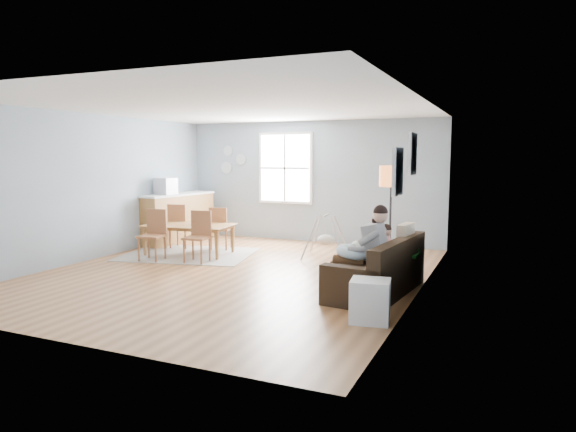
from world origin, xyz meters
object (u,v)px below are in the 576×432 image
at_px(floor_lamp, 391,186).
at_px(chair_ne, 220,226).
at_px(chair_se, 199,233).
at_px(counter, 178,217).
at_px(father, 365,248).
at_px(chair_nw, 179,223).
at_px(sofa, 380,274).
at_px(dining_table, 189,240).
at_px(storage_cube, 369,301).
at_px(chair_sw, 154,231).
at_px(toddler, 380,245).
at_px(monitor, 166,186).
at_px(baby_swing, 326,239).

relative_size(floor_lamp, chair_ne, 2.01).
xyz_separation_m(chair_se, counter, (-1.66, 1.68, 0.02)).
distance_m(father, chair_nw, 4.97).
xyz_separation_m(sofa, father, (-0.15, -0.26, 0.40)).
bearing_deg(chair_nw, father, -24.69).
height_order(floor_lamp, dining_table, floor_lamp).
distance_m(storage_cube, chair_sw, 4.99).
height_order(storage_cube, chair_se, chair_se).
bearing_deg(chair_se, storage_cube, -29.61).
xyz_separation_m(father, chair_se, (-3.39, 1.09, -0.15)).
relative_size(toddler, dining_table, 0.45).
bearing_deg(chair_se, counter, 134.79).
bearing_deg(storage_cube, father, 108.33).
relative_size(monitor, baby_swing, 0.46).
distance_m(father, dining_table, 4.27).
bearing_deg(chair_se, toddler, -10.36).
bearing_deg(toddler, father, -102.87).
bearing_deg(baby_swing, chair_se, -148.61).
relative_size(sofa, father, 1.58).
relative_size(dining_table, chair_ne, 1.90).
height_order(chair_nw, chair_ne, chair_nw).
distance_m(sofa, chair_sw, 4.46).
height_order(sofa, toddler, toddler).
relative_size(father, toddler, 1.69).
height_order(floor_lamp, chair_ne, floor_lamp).
height_order(dining_table, chair_se, chair_se).
bearing_deg(monitor, chair_sw, -60.84).
height_order(storage_cube, dining_table, dining_table).
bearing_deg(storage_cube, sofa, 98.20).
relative_size(toddler, chair_se, 0.81).
height_order(floor_lamp, counter, floor_lamp).
bearing_deg(sofa, dining_table, 162.16).
height_order(toddler, floor_lamp, floor_lamp).
xyz_separation_m(toddler, counter, (-5.16, 2.31, -0.10)).
bearing_deg(counter, baby_swing, -6.91).
bearing_deg(father, toddler, 77.13).
xyz_separation_m(chair_nw, baby_swing, (3.14, 0.25, -0.16)).
bearing_deg(chair_nw, storage_cube, -32.57).
distance_m(toddler, chair_sw, 4.38).
height_order(toddler, storage_cube, toddler).
bearing_deg(father, chair_se, 162.12).
relative_size(sofa, chair_se, 2.16).
height_order(toddler, baby_swing, toddler).
relative_size(father, floor_lamp, 0.72).
xyz_separation_m(dining_table, chair_se, (0.56, -0.49, 0.23)).
xyz_separation_m(toddler, baby_swing, (-1.48, 1.87, -0.29)).
distance_m(chair_nw, chair_ne, 0.88).
bearing_deg(counter, dining_table, -47.13).
bearing_deg(chair_se, dining_table, 138.97).
bearing_deg(baby_swing, floor_lamp, -41.03).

